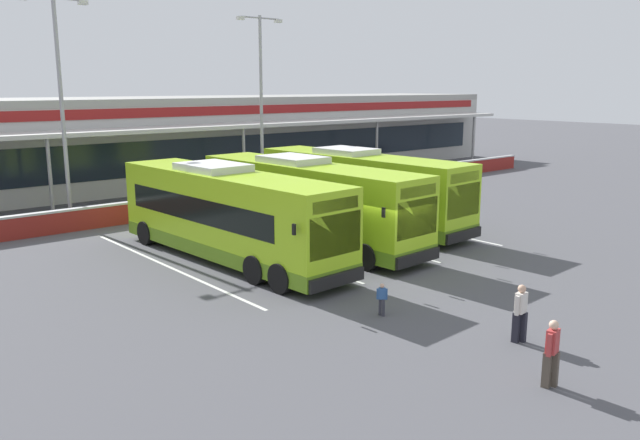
{
  "coord_description": "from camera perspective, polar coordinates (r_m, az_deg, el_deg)",
  "views": [
    {
      "loc": [
        -17.23,
        -15.84,
        6.82
      ],
      "look_at": [
        -1.14,
        3.0,
        1.6
      ],
      "focal_mm": 35.91,
      "sensor_mm": 36.0,
      "label": 1
    }
  ],
  "objects": [
    {
      "name": "red_barrier_wall",
      "position": [
        35.45,
        -10.73,
        1.51
      ],
      "size": [
        60.0,
        0.4,
        1.1
      ],
      "color": "maroon",
      "rests_on": "ground"
    },
    {
      "name": "coach_bus_left_centre",
      "position": [
        27.84,
        -1.1,
        1.48
      ],
      "size": [
        3.34,
        12.25,
        3.78
      ],
      "color": "#9ED11E",
      "rests_on": "ground"
    },
    {
      "name": "coach_bus_centre",
      "position": [
        31.5,
        3.58,
        2.68
      ],
      "size": [
        3.34,
        12.25,
        3.78
      ],
      "color": "#9ED11E",
      "rests_on": "ground"
    },
    {
      "name": "lamp_post_west",
      "position": [
        33.91,
        -22.08,
        10.15
      ],
      "size": [
        3.24,
        0.28,
        11.0
      ],
      "color": "#9E9EA3",
      "rests_on": "ground"
    },
    {
      "name": "pedestrian_in_dark_coat",
      "position": [
        15.82,
        19.96,
        -10.93
      ],
      "size": [
        0.54,
        0.29,
        1.62
      ],
      "color": "#4C4238",
      "rests_on": "ground"
    },
    {
      "name": "pedestrian_child",
      "position": [
        19.49,
        5.54,
        -6.95
      ],
      "size": [
        0.28,
        0.28,
        1.0
      ],
      "color": "#33333D",
      "rests_on": "ground"
    },
    {
      "name": "coach_bus_leftmost",
      "position": [
        25.42,
        -8.16,
        0.35
      ],
      "size": [
        3.34,
        12.25,
        3.78
      ],
      "color": "#9ED11E",
      "rests_on": "ground"
    },
    {
      "name": "bay_stripe_west",
      "position": [
        27.43,
        -5.6,
        -2.55
      ],
      "size": [
        0.14,
        13.0,
        0.01
      ],
      "primitive_type": "cube",
      "color": "silver",
      "rests_on": "ground"
    },
    {
      "name": "terminal_building",
      "position": [
        46.25,
        -18.6,
        6.56
      ],
      "size": [
        70.0,
        13.0,
        6.0
      ],
      "color": "#B7B7B2",
      "rests_on": "ground"
    },
    {
      "name": "bay_stripe_mid_west",
      "position": [
        29.96,
        0.99,
        -1.26
      ],
      "size": [
        0.14,
        13.0,
        0.01
      ],
      "primitive_type": "cube",
      "color": "silver",
      "rests_on": "ground"
    },
    {
      "name": "ground_plane",
      "position": [
        24.38,
        6.65,
        -4.43
      ],
      "size": [
        200.0,
        200.0,
        0.0
      ],
      "primitive_type": "plane",
      "color": "#4C4C51"
    },
    {
      "name": "bay_stripe_far_west",
      "position": [
        25.36,
        -13.42,
        -4.03
      ],
      "size": [
        0.14,
        13.0,
        0.01
      ],
      "primitive_type": "cube",
      "color": "silver",
      "rests_on": "ground"
    },
    {
      "name": "pedestrian_near_bin",
      "position": [
        18.17,
        17.43,
        -7.78
      ],
      "size": [
        0.54,
        0.3,
        1.62
      ],
      "color": "black",
      "rests_on": "ground"
    },
    {
      "name": "lamp_post_centre",
      "position": [
        40.73,
        -5.27,
        11.1
      ],
      "size": [
        3.24,
        0.28,
        11.0
      ],
      "color": "#9E9EA3",
      "rests_on": "ground"
    },
    {
      "name": "bay_stripe_centre",
      "position": [
        32.82,
        6.49,
        -0.17
      ],
      "size": [
        0.14,
        13.0,
        0.01
      ],
      "primitive_type": "cube",
      "color": "silver",
      "rests_on": "ground"
    }
  ]
}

